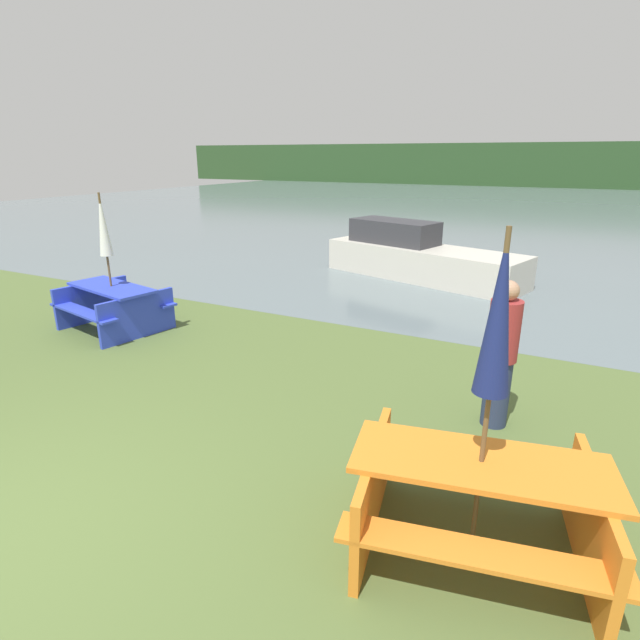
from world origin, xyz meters
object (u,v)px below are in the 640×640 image
at_px(picnic_table_orange, 477,497).
at_px(umbrella_white, 103,227).
at_px(person, 501,355).
at_px(picnic_table_blue, 114,303).
at_px(boat, 418,257).
at_px(umbrella_navy, 498,318).

xyz_separation_m(picnic_table_orange, umbrella_white, (-6.57, 2.45, 1.29)).
relative_size(picnic_table_orange, person, 1.25).
xyz_separation_m(umbrella_white, person, (6.41, -0.40, -0.93)).
bearing_deg(umbrella_white, person, -3.57).
xyz_separation_m(picnic_table_blue, boat, (3.58, 6.16, 0.05)).
relative_size(picnic_table_blue, umbrella_navy, 0.79).
relative_size(boat, person, 3.07).
bearing_deg(boat, person, -50.05).
xyz_separation_m(picnic_table_blue, umbrella_white, (0.00, 0.00, 1.31)).
height_order(picnic_table_blue, umbrella_white, umbrella_white).
distance_m(umbrella_white, boat, 7.23).
height_order(umbrella_navy, person, umbrella_navy).
bearing_deg(picnic_table_orange, person, 94.31).
relative_size(picnic_table_orange, picnic_table_blue, 1.06).
xyz_separation_m(umbrella_navy, person, (-0.15, 2.05, -1.05)).
height_order(umbrella_white, person, umbrella_white).
distance_m(umbrella_navy, umbrella_white, 7.01).
bearing_deg(person, umbrella_white, 176.43).
relative_size(picnic_table_blue, umbrella_white, 0.84).
distance_m(picnic_table_blue, umbrella_white, 1.31).
bearing_deg(picnic_table_blue, picnic_table_orange, -20.47).
distance_m(picnic_table_blue, person, 6.44).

